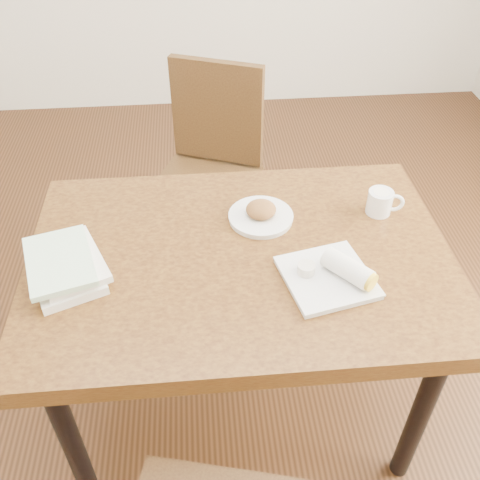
{
  "coord_description": "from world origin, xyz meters",
  "views": [
    {
      "loc": [
        -0.1,
        -1.16,
        1.8
      ],
      "look_at": [
        0.0,
        0.0,
        0.8
      ],
      "focal_mm": 40.0,
      "sensor_mm": 36.0,
      "label": 1
    }
  ],
  "objects": [
    {
      "name": "ground",
      "position": [
        0.0,
        0.0,
        -0.01
      ],
      "size": [
        4.0,
        5.0,
        0.01
      ],
      "primitive_type": "cube",
      "color": "#472814",
      "rests_on": "ground"
    },
    {
      "name": "table",
      "position": [
        0.0,
        0.0,
        0.67
      ],
      "size": [
        1.24,
        0.86,
        0.75
      ],
      "color": "brown",
      "rests_on": "ground"
    },
    {
      "name": "chair_far",
      "position": [
        -0.06,
        0.82,
        0.55
      ],
      "size": [
        0.55,
        0.55,
        0.95
      ],
      "color": "#4A3215",
      "rests_on": "ground"
    },
    {
      "name": "plate_scone",
      "position": [
        0.08,
        0.15,
        0.77
      ],
      "size": [
        0.2,
        0.2,
        0.06
      ],
      "color": "white",
      "rests_on": "table"
    },
    {
      "name": "coffee_mug",
      "position": [
        0.46,
        0.15,
        0.79
      ],
      "size": [
        0.12,
        0.08,
        0.08
      ],
      "color": "white",
      "rests_on": "table"
    },
    {
      "name": "plate_burrito",
      "position": [
        0.25,
        -0.14,
        0.77
      ],
      "size": [
        0.28,
        0.28,
        0.08
      ],
      "color": "white",
      "rests_on": "table"
    },
    {
      "name": "book_stack",
      "position": [
        -0.49,
        -0.05,
        0.78
      ],
      "size": [
        0.27,
        0.31,
        0.07
      ],
      "color": "white",
      "rests_on": "table"
    }
  ]
}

